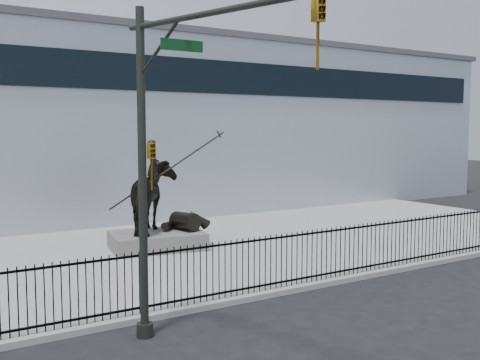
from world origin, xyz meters
TOP-DOWN VIEW (x-y plane):
  - ground at (0.00, 0.00)m, footprint 120.00×120.00m
  - plaza at (0.00, 7.00)m, footprint 30.00×12.00m
  - building at (0.00, 20.00)m, footprint 44.00×14.00m
  - picket_fence at (0.00, 1.25)m, footprint 22.10×0.10m
  - statue_plinth at (-3.37, 7.68)m, footprint 3.55×2.72m
  - equestrian_statue at (-3.30, 7.67)m, footprint 4.11×2.88m
  - traffic_signal_left at (-6.75, -0.62)m, footprint 1.52×4.84m

SIDE VIEW (x-z plane):
  - ground at x=0.00m, z-range 0.00..0.00m
  - plaza at x=0.00m, z-range 0.00..0.15m
  - statue_plinth at x=-3.37m, z-range 0.15..0.76m
  - picket_fence at x=0.00m, z-range 0.15..1.65m
  - equestrian_statue at x=-3.30m, z-range 0.27..3.79m
  - traffic_signal_left at x=-6.75m, z-range 0.53..7.53m
  - building at x=0.00m, z-range 0.00..9.00m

